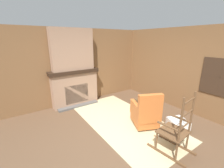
{
  "coord_description": "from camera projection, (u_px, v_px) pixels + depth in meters",
  "views": [
    {
      "loc": [
        2.14,
        -1.66,
        2.14
      ],
      "look_at": [
        -1.28,
        0.69,
        0.9
      ],
      "focal_mm": 24.0,
      "sensor_mm": 36.0,
      "label": 1
    }
  ],
  "objects": [
    {
      "name": "chimney_breast",
      "position": [
        72.0,
        49.0,
        4.63
      ],
      "size": [
        0.28,
        1.31,
        1.28
      ],
      "color": "#9E7A60",
      "rests_on": "fireplace_hearth"
    },
    {
      "name": "ground_plane",
      "position": [
        119.0,
        144.0,
        3.2
      ],
      "size": [
        14.0,
        14.0,
        0.0
      ],
      "primitive_type": "plane",
      "color": "brown"
    },
    {
      "name": "laundry_basket",
      "position": [
        178.0,
        125.0,
        3.61
      ],
      "size": [
        0.53,
        0.52,
        0.3
      ],
      "rotation": [
        0.0,
        0.0,
        -0.35
      ],
      "color": "white",
      "rests_on": "ground"
    },
    {
      "name": "fireplace_hearth",
      "position": [
        75.0,
        88.0,
        4.97
      ],
      "size": [
        0.53,
        1.59,
        1.2
      ],
      "color": "#9E7A60",
      "rests_on": "ground"
    },
    {
      "name": "rocking_chair",
      "position": [
        175.0,
        133.0,
        2.86
      ],
      "size": [
        0.85,
        0.58,
        1.26
      ],
      "rotation": [
        0.0,
        0.0,
        3.26
      ],
      "color": "brown",
      "rests_on": "ground"
    },
    {
      "name": "wood_panel_wall_back",
      "position": [
        195.0,
        72.0,
        4.27
      ],
      "size": [
        5.85,
        0.09,
        2.5
      ],
      "color": "brown",
      "rests_on": "ground"
    },
    {
      "name": "area_rug",
      "position": [
        123.0,
        120.0,
        4.11
      ],
      "size": [
        3.39,
        1.71,
        0.01
      ],
      "color": "#C6B789",
      "rests_on": "ground"
    },
    {
      "name": "armchair",
      "position": [
        146.0,
        114.0,
        3.76
      ],
      "size": [
        0.86,
        0.81,
        0.95
      ],
      "rotation": [
        0.0,
        0.0,
        2.72
      ],
      "color": "#C6662D",
      "rests_on": "ground"
    },
    {
      "name": "firewood_stack",
      "position": [
        138.0,
        101.0,
        5.21
      ],
      "size": [
        0.43,
        0.46,
        0.21
      ],
      "rotation": [
        0.0,
        0.0,
        0.24
      ],
      "color": "brown",
      "rests_on": "ground"
    },
    {
      "name": "oil_lamp_vase",
      "position": [
        59.0,
        68.0,
        4.56
      ],
      "size": [
        0.13,
        0.13,
        0.3
      ],
      "color": "#B24C42",
      "rests_on": "fireplace_hearth"
    },
    {
      "name": "storage_case",
      "position": [
        78.0,
        67.0,
        4.9
      ],
      "size": [
        0.15,
        0.24,
        0.15
      ],
      "color": "black",
      "rests_on": "fireplace_hearth"
    },
    {
      "name": "wood_panel_wall_left",
      "position": [
        71.0,
        67.0,
        4.95
      ],
      "size": [
        0.06,
        5.85,
        2.5
      ],
      "color": "brown",
      "rests_on": "ground"
    }
  ]
}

